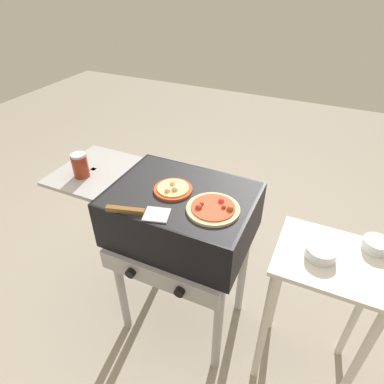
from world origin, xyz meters
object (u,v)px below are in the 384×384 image
at_px(prep_table, 321,295).
at_px(topping_bowl_far, 321,253).
at_px(pizza_pepperoni, 213,208).
at_px(topping_bowl_near, 376,245).
at_px(grill, 179,218).
at_px(spatula, 138,212).
at_px(sauce_jar, 80,165).
at_px(pizza_cheese, 173,189).

xyz_separation_m(prep_table, topping_bowl_far, (-0.05, -0.02, 0.25)).
distance_m(pizza_pepperoni, topping_bowl_near, 0.66).
height_order(pizza_pepperoni, prep_table, pizza_pepperoni).
height_order(grill, spatula, spatula).
height_order(spatula, topping_bowl_far, spatula).
height_order(sauce_jar, topping_bowl_far, sauce_jar).
bearing_deg(topping_bowl_far, grill, 178.93).
distance_m(pizza_pepperoni, prep_table, 0.60).
bearing_deg(topping_bowl_near, prep_table, -139.87).
distance_m(spatula, topping_bowl_far, 0.73).
distance_m(sauce_jar, topping_bowl_near, 1.31).
height_order(pizza_pepperoni, topping_bowl_far, pizza_pepperoni).
relative_size(spatula, prep_table, 0.34).
distance_m(pizza_cheese, topping_bowl_far, 0.66).
height_order(grill, pizza_pepperoni, pizza_pepperoni).
bearing_deg(spatula, pizza_cheese, 74.81).
bearing_deg(sauce_jar, prep_table, 3.55).
height_order(grill, topping_bowl_far, grill).
bearing_deg(prep_table, pizza_cheese, -179.82).
bearing_deg(pizza_pepperoni, sauce_jar, -178.55).
distance_m(grill, spatula, 0.26).
height_order(pizza_pepperoni, spatula, pizza_pepperoni).
bearing_deg(prep_table, topping_bowl_near, 40.13).
distance_m(grill, pizza_cheese, 0.16).
distance_m(grill, pizza_pepperoni, 0.25).
bearing_deg(grill, prep_table, 0.37).
bearing_deg(prep_table, pizza_pepperoni, -173.64).
xyz_separation_m(topping_bowl_near, topping_bowl_far, (-0.19, -0.13, 0.00)).
height_order(pizza_cheese, sauce_jar, sauce_jar).
bearing_deg(spatula, sauce_jar, 161.76).
height_order(pizza_cheese, prep_table, pizza_cheese).
xyz_separation_m(grill, pizza_pepperoni, (0.18, -0.05, 0.15)).
relative_size(sauce_jar, topping_bowl_near, 1.12).
relative_size(grill, pizza_cheese, 5.60).
relative_size(grill, spatula, 3.61).
bearing_deg(pizza_pepperoni, pizza_cheese, 166.16).
distance_m(prep_table, topping_bowl_far, 0.26).
relative_size(grill, topping_bowl_near, 9.28).
xyz_separation_m(prep_table, topping_bowl_near, (0.14, 0.12, 0.25)).
relative_size(pizza_cheese, spatula, 0.64).
distance_m(topping_bowl_near, topping_bowl_far, 0.24).
xyz_separation_m(spatula, prep_table, (0.76, 0.20, -0.35)).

